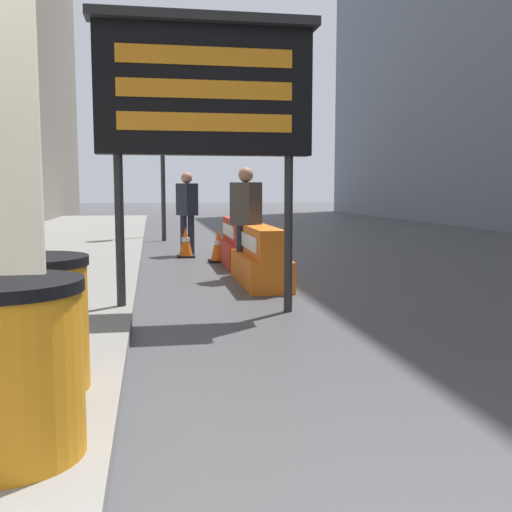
% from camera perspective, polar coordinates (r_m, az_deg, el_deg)
% --- Properties ---
extents(barrel_drum_foreground, '(0.75, 0.75, 0.88)m').
position_cam_1_polar(barrel_drum_foreground, '(3.20, -22.60, -9.87)').
color(barrel_drum_foreground, orange).
rests_on(barrel_drum_foreground, sidewalk_left).
extents(barrel_drum_middle, '(0.75, 0.75, 0.88)m').
position_cam_1_polar(barrel_drum_middle, '(4.17, -20.63, -6.02)').
color(barrel_drum_middle, orange).
rests_on(barrel_drum_middle, sidewalk_left).
extents(message_board, '(2.52, 0.36, 3.32)m').
position_cam_1_polar(message_board, '(6.89, -4.90, 15.43)').
color(message_board, '#28282B').
rests_on(message_board, ground_plane).
extents(jersey_barrier_orange_near, '(0.62, 2.03, 0.88)m').
position_cam_1_polar(jersey_barrier_orange_near, '(9.07, 0.39, -0.27)').
color(jersey_barrier_orange_near, orange).
rests_on(jersey_barrier_orange_near, ground_plane).
extents(jersey_barrier_red_striped, '(0.59, 1.93, 0.88)m').
position_cam_1_polar(jersey_barrier_red_striped, '(11.35, -1.70, 1.09)').
color(jersey_barrier_red_striped, red).
rests_on(jersey_barrier_red_striped, ground_plane).
extents(traffic_cone_near, '(0.37, 0.37, 0.65)m').
position_cam_1_polar(traffic_cone_near, '(12.70, -6.71, 1.30)').
color(traffic_cone_near, black).
rests_on(traffic_cone_near, ground_plane).
extents(traffic_cone_mid, '(0.38, 0.38, 0.68)m').
position_cam_1_polar(traffic_cone_mid, '(11.82, -3.62, 1.01)').
color(traffic_cone_mid, black).
rests_on(traffic_cone_mid, ground_plane).
extents(traffic_light_near_curb, '(0.28, 0.44, 4.57)m').
position_cam_1_polar(traffic_light_near_curb, '(16.81, -8.94, 12.64)').
color(traffic_light_near_curb, '#2D2D30').
rests_on(traffic_light_near_curb, ground_plane).
extents(pedestrian_worker, '(0.47, 0.55, 1.80)m').
position_cam_1_polar(pedestrian_worker, '(13.11, -6.59, 4.71)').
color(pedestrian_worker, '#23283D').
rests_on(pedestrian_worker, ground_plane).
extents(pedestrian_passerby, '(0.49, 0.54, 1.78)m').
position_cam_1_polar(pedestrian_passerby, '(9.58, -0.97, 4.08)').
color(pedestrian_passerby, '#23283D').
rests_on(pedestrian_passerby, ground_plane).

